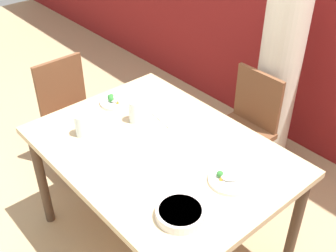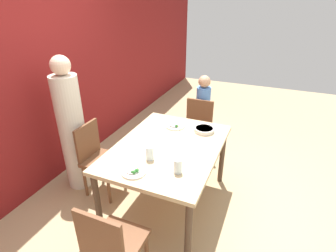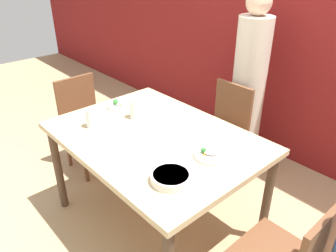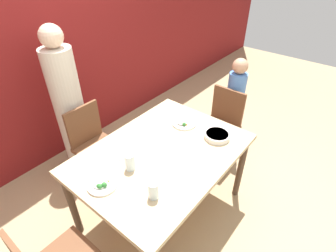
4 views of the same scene
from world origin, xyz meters
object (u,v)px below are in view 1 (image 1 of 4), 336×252
object	(u,v)px
chair_adult_spot	(244,126)
plate_rice_adult	(116,100)
person_adult	(278,77)
bowl_curry	(180,213)
glass_water_tall	(81,125)

from	to	relation	value
chair_adult_spot	plate_rice_adult	bearing A→B (deg)	-121.31
chair_adult_spot	person_adult	size ratio (longest dim) A/B	0.54
chair_adult_spot	plate_rice_adult	size ratio (longest dim) A/B	4.03
person_adult	bowl_curry	size ratio (longest dim) A/B	7.28
bowl_curry	glass_water_tall	size ratio (longest dim) A/B	1.69
person_adult	plate_rice_adult	distance (m)	1.17
plate_rice_adult	glass_water_tall	bearing A→B (deg)	-65.46
bowl_curry	glass_water_tall	bearing A→B (deg)	179.90
bowl_curry	glass_water_tall	distance (m)	0.83
bowl_curry	glass_water_tall	world-z (taller)	glass_water_tall
person_adult	bowl_curry	xyz separation A→B (m)	(0.53, -1.43, 0.04)
plate_rice_adult	glass_water_tall	world-z (taller)	glass_water_tall
glass_water_tall	chair_adult_spot	bearing A→B (deg)	74.68
plate_rice_adult	bowl_curry	bearing A→B (deg)	-19.38
person_adult	glass_water_tall	distance (m)	1.46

